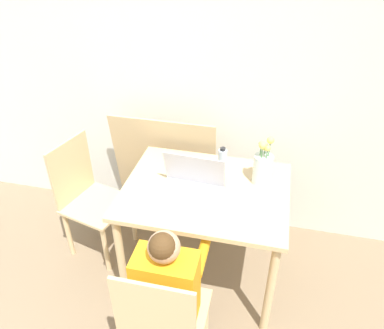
% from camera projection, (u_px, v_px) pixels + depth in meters
% --- Properties ---
extents(wall_back, '(6.40, 0.05, 2.50)m').
position_uv_depth(wall_back, '(186.00, 70.00, 2.59)').
color(wall_back, silver).
rests_on(wall_back, ground_plane).
extents(dining_table, '(1.00, 0.79, 0.75)m').
position_uv_depth(dining_table, '(205.00, 202.00, 2.34)').
color(dining_table, '#D6B784').
rests_on(dining_table, ground_plane).
extents(chair_occupied, '(0.40, 0.40, 0.89)m').
position_uv_depth(chair_occupied, '(164.00, 323.00, 1.86)').
color(chair_occupied, '#D6B784').
rests_on(chair_occupied, ground_plane).
extents(chair_spare, '(0.48, 0.48, 0.89)m').
position_uv_depth(chair_spare, '(89.00, 198.00, 2.69)').
color(chair_spare, '#D6B784').
rests_on(chair_spare, ground_plane).
extents(person_seated, '(0.32, 0.42, 1.00)m').
position_uv_depth(person_seated, '(170.00, 283.00, 1.88)').
color(person_seated, orange).
rests_on(person_seated, ground_plane).
extents(laptop, '(0.39, 0.25, 0.23)m').
position_uv_depth(laptop, '(192.00, 183.00, 2.23)').
color(laptop, '#B2B2B7').
rests_on(laptop, dining_table).
extents(flower_vase, '(0.12, 0.12, 0.32)m').
position_uv_depth(flower_vase, '(263.00, 167.00, 2.27)').
color(flower_vase, silver).
rests_on(flower_vase, dining_table).
extents(water_bottle, '(0.06, 0.06, 0.18)m').
position_uv_depth(water_bottle, '(222.00, 161.00, 2.38)').
color(water_bottle, silver).
rests_on(water_bottle, dining_table).
extents(cardboard_panel, '(0.80, 0.15, 0.94)m').
position_uv_depth(cardboard_panel, '(165.00, 170.00, 2.95)').
color(cardboard_panel, tan).
rests_on(cardboard_panel, ground_plane).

